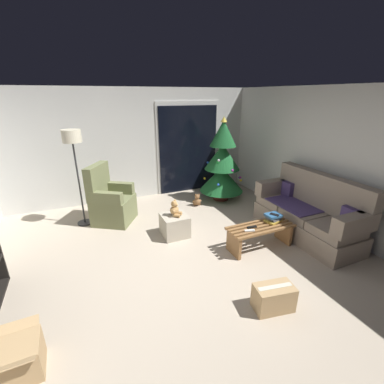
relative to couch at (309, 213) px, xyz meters
name	(u,v)px	position (x,y,z in m)	size (l,w,h in m)	color
ground_plane	(186,266)	(-2.32, -0.01, -0.40)	(7.00, 7.00, 0.00)	#B2A38E
wall_back	(135,145)	(-2.32, 3.05, 0.85)	(5.72, 0.12, 2.50)	silver
wall_right	(340,163)	(0.54, -0.01, 0.85)	(0.12, 6.00, 2.50)	silver
patio_door_frame	(188,148)	(-1.01, 2.98, 0.70)	(1.60, 0.02, 2.20)	silver
patio_door_glass	(189,150)	(-1.01, 2.96, 0.65)	(1.50, 0.02, 2.10)	black
couch	(309,213)	(0.00, 0.00, 0.00)	(0.79, 1.95, 1.08)	gray
coffee_table	(260,233)	(-1.04, -0.03, -0.14)	(1.10, 0.40, 0.39)	olive
remote_white	(250,231)	(-1.31, -0.10, 0.00)	(0.04, 0.16, 0.02)	silver
remote_black	(252,227)	(-1.21, -0.02, 0.00)	(0.04, 0.16, 0.02)	black
book_stack	(273,218)	(-0.75, 0.03, 0.05)	(0.29, 0.24, 0.12)	#B79333
cell_phone	(275,214)	(-0.75, 0.01, 0.12)	(0.07, 0.14, 0.01)	black
christmas_tree	(222,164)	(-0.56, 2.06, 0.45)	(1.01, 1.01, 1.91)	#4C1E19
armchair	(111,202)	(-3.09, 1.92, 0.00)	(0.95, 0.95, 1.13)	olive
floor_lamp	(73,146)	(-3.59, 2.03, 1.11)	(0.32, 0.32, 1.78)	#2D2D30
ottoman	(175,225)	(-2.16, 0.90, -0.21)	(0.44, 0.44, 0.38)	#B2A893
teddy_bear_honey	(175,209)	(-2.15, 0.89, 0.10)	(0.22, 0.21, 0.29)	tan
teddy_bear_chestnut_by_tree	(197,201)	(-1.25, 1.93, -0.28)	(0.20, 0.21, 0.29)	brown
cardboard_box_open_near_shelf	(18,360)	(-4.27, -0.86, -0.23)	(0.39, 0.53, 0.37)	tan
cardboard_box_taped_mid_floor	(274,298)	(-1.71, -1.16, -0.25)	(0.49, 0.33, 0.31)	tan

